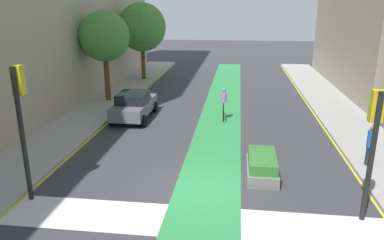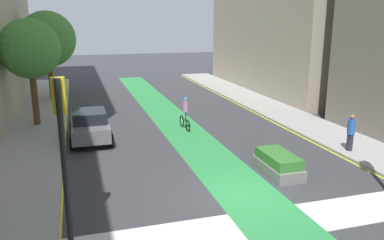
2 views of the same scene
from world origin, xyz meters
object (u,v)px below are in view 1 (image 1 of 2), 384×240
object	(u,v)px
pedestrian_sidewalk_right_a	(371,145)
street_tree_far	(142,27)
car_grey_left_far	(134,105)
street_tree_near	(104,37)
median_planter	(262,166)
cyclist_in_lane	(224,103)
traffic_signal_near_left	(21,109)
traffic_signal_near_right	(374,131)

from	to	relation	value
pedestrian_sidewalk_right_a	street_tree_far	xyz separation A→B (m)	(-13.67, 16.88, 3.58)
car_grey_left_far	street_tree_near	size ratio (longest dim) A/B	0.71
street_tree_far	median_planter	distance (m)	20.81
cyclist_in_lane	car_grey_left_far	bearing A→B (deg)	-174.54
street_tree_far	median_planter	world-z (taller)	street_tree_far
traffic_signal_near_left	car_grey_left_far	distance (m)	9.85
traffic_signal_near_left	car_grey_left_far	size ratio (longest dim) A/B	1.09
car_grey_left_far	median_planter	world-z (taller)	car_grey_left_far
traffic_signal_near_right	median_planter	world-z (taller)	traffic_signal_near_right
street_tree_near	street_tree_far	distance (m)	7.81
cyclist_in_lane	median_planter	distance (m)	7.55
traffic_signal_near_right	pedestrian_sidewalk_right_a	world-z (taller)	traffic_signal_near_right
car_grey_left_far	street_tree_near	distance (m)	5.78
car_grey_left_far	pedestrian_sidewalk_right_a	world-z (taller)	pedestrian_sidewalk_right_a
traffic_signal_near_right	median_planter	bearing A→B (deg)	138.49
car_grey_left_far	street_tree_near	world-z (taller)	street_tree_near
car_grey_left_far	median_planter	distance (m)	9.78
traffic_signal_near_left	cyclist_in_lane	world-z (taller)	traffic_signal_near_left
traffic_signal_near_right	cyclist_in_lane	distance (m)	11.14
traffic_signal_near_right	pedestrian_sidewalk_right_a	distance (m)	4.49
traffic_signal_near_right	cyclist_in_lane	xyz separation A→B (m)	(-4.74, 9.90, -1.89)
traffic_signal_near_left	car_grey_left_far	xyz separation A→B (m)	(0.95, 9.51, -2.39)
traffic_signal_near_left	pedestrian_sidewalk_right_a	distance (m)	13.10
traffic_signal_near_left	street_tree_far	xyz separation A→B (m)	(-1.37, 20.82, 1.40)
pedestrian_sidewalk_right_a	median_planter	bearing A→B (deg)	-163.98
traffic_signal_near_right	car_grey_left_far	bearing A→B (deg)	136.59
cyclist_in_lane	street_tree_near	size ratio (longest dim) A/B	0.31
traffic_signal_near_right	street_tree_far	xyz separation A→B (m)	(-12.26, 20.72, 1.73)
cyclist_in_lane	street_tree_far	world-z (taller)	street_tree_far
pedestrian_sidewalk_right_a	street_tree_far	size ratio (longest dim) A/B	0.26
street_tree_near	traffic_signal_near_right	bearing A→B (deg)	-45.37
pedestrian_sidewalk_right_a	street_tree_near	bearing A→B (deg)	147.34
median_planter	traffic_signal_near_right	bearing A→B (deg)	-41.51
pedestrian_sidewalk_right_a	median_planter	world-z (taller)	pedestrian_sidewalk_right_a
traffic_signal_near_right	traffic_signal_near_left	distance (m)	10.90
median_planter	pedestrian_sidewalk_right_a	bearing A→B (deg)	16.02
traffic_signal_near_left	car_grey_left_far	bearing A→B (deg)	84.29
car_grey_left_far	street_tree_far	world-z (taller)	street_tree_far
traffic_signal_near_right	street_tree_near	bearing A→B (deg)	134.63
street_tree_near	median_planter	world-z (taller)	street_tree_near
car_grey_left_far	median_planter	bearing A→B (deg)	-44.17
traffic_signal_near_left	street_tree_near	distance (m)	13.22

